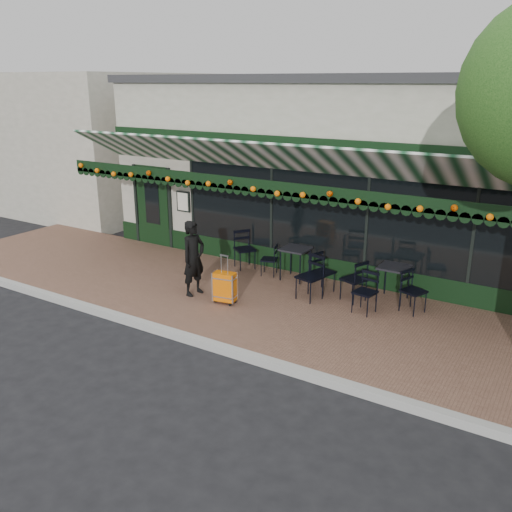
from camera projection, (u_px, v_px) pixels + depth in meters
The scene contains 16 objects.
ground at pixel (208, 346), 9.76m from camera, with size 80.00×80.00×0.00m, color black.
sidewalk at pixel (265, 305), 11.35m from camera, with size 18.00×4.00×0.15m, color brown.
curb at pixel (205, 344), 9.67m from camera, with size 18.00×0.16×0.15m, color #9E9E99.
restaurant_building at pixel (371, 165), 15.39m from camera, with size 12.00×9.60×4.50m.
neighbor_building_left at pixel (67, 136), 21.99m from camera, with size 12.00×8.00×4.80m, color #B7B0A0.
woman at pixel (194, 258), 11.48m from camera, with size 0.59×0.39×1.62m, color black.
suitcase at pixel (225, 287), 11.15m from camera, with size 0.49×0.33×1.03m.
cafe_table_a at pixel (394, 270), 11.21m from camera, with size 0.60×0.60×0.75m.
cafe_table_b at pixel (296, 251), 12.41m from camera, with size 0.61×0.61×0.75m.
chair_a_left at pixel (354, 280), 11.25m from camera, with size 0.45×0.45×0.90m, color black, non-canonical shape.
chair_a_right at pixel (414, 292), 10.69m from camera, with size 0.43×0.43×0.86m, color black, non-canonical shape.
chair_a_front at pixel (365, 293), 10.67m from camera, with size 0.42×0.42×0.84m, color black, non-canonical shape.
chair_b_left at pixel (269, 260), 12.77m from camera, with size 0.38×0.38×0.75m, color black, non-canonical shape.
chair_b_right at pixel (323, 273), 11.73m from camera, with size 0.44×0.44×0.87m, color black, non-canonical shape.
chair_b_front at pixel (310, 278), 11.31m from camera, with size 0.48×0.48×0.96m, color black, non-canonical shape.
chair_solo at pixel (245, 250), 13.22m from camera, with size 0.47×0.47×0.94m, color black, non-canonical shape.
Camera 1 is at (5.36, -7.01, 4.55)m, focal length 38.00 mm.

